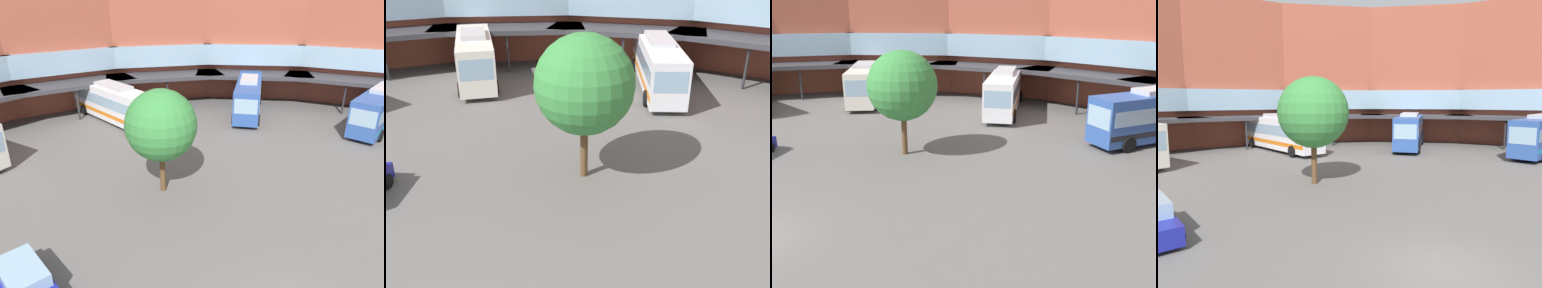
% 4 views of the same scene
% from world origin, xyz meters
% --- Properties ---
extents(ground_plane, '(121.87, 121.87, 0.00)m').
position_xyz_m(ground_plane, '(0.00, 0.00, 0.00)').
color(ground_plane, '#605E5B').
extents(station_building, '(78.68, 38.13, 16.75)m').
position_xyz_m(station_building, '(0.00, 24.10, 7.96)').
color(station_building, '#9E4C38').
rests_on(station_building, ground).
extents(bus_0, '(11.09, 9.02, 3.98)m').
position_xyz_m(bus_0, '(19.09, 18.98, 2.01)').
color(bus_0, '#2D519E').
rests_on(bus_0, ground).
extents(bus_2, '(8.51, 11.95, 3.88)m').
position_xyz_m(bus_2, '(-5.85, 26.28, 1.96)').
color(bus_2, white).
rests_on(bus_2, ground).
extents(bus_5, '(6.63, 10.65, 3.93)m').
position_xyz_m(bus_5, '(8.11, 25.67, 1.99)').
color(bus_5, '#2D519E').
rests_on(bus_5, ground).
extents(plaza_tree, '(4.51, 4.51, 6.85)m').
position_xyz_m(plaza_tree, '(-3.32, 11.78, 4.58)').
color(plaza_tree, brown).
rests_on(plaza_tree, ground).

